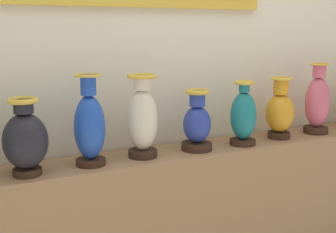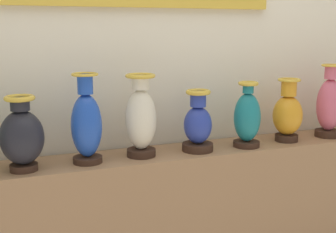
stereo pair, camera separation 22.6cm
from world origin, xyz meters
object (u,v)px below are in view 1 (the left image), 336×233
vase_sapphire (90,126)px  vase_ivory (142,119)px  vase_teal (243,116)px  vase_cobalt (197,124)px  vase_amber (280,111)px  vase_rose (317,102)px  vase_onyx (25,140)px

vase_sapphire → vase_ivory: (0.27, 0.01, 0.01)m
vase_teal → vase_cobalt: bearing=176.2°
vase_amber → vase_rose: (0.28, 0.00, 0.03)m
vase_teal → vase_rose: vase_rose is taller
vase_onyx → vase_rose: size_ratio=0.80×
vase_teal → vase_amber: vase_amber is taller
vase_amber → vase_rose: size_ratio=0.84×
vase_sapphire → vase_cobalt: (0.56, 0.00, -0.05)m
vase_cobalt → vase_amber: size_ratio=0.90×
vase_onyx → vase_amber: vase_amber is taller
vase_sapphire → vase_amber: size_ratio=1.20×
vase_teal → vase_amber: 0.27m
vase_ivory → vase_rose: (1.12, -0.01, -0.00)m
vase_onyx → vase_amber: size_ratio=0.96×
vase_cobalt → vase_teal: bearing=-3.8°
vase_amber → vase_rose: vase_rose is taller
vase_ivory → vase_sapphire: bearing=-177.3°
vase_onyx → vase_sapphire: bearing=3.3°
vase_onyx → vase_teal: bearing=-0.1°
vase_cobalt → vase_teal: size_ratio=0.91×
vase_sapphire → vase_onyx: bearing=-176.7°
vase_sapphire → vase_rose: (1.39, 0.00, 0.00)m
vase_cobalt → vase_amber: vase_amber is taller
vase_cobalt → vase_sapphire: bearing=-179.9°
vase_cobalt → vase_amber: 0.54m
vase_teal → vase_rose: size_ratio=0.83×
vase_sapphire → vase_amber: bearing=0.2°
vase_rose → vase_sapphire: bearing=-179.8°
vase_onyx → vase_amber: bearing=0.8°
vase_teal → vase_rose: (0.55, 0.02, 0.03)m
vase_teal → vase_amber: size_ratio=0.99×
vase_cobalt → vase_rose: vase_rose is taller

